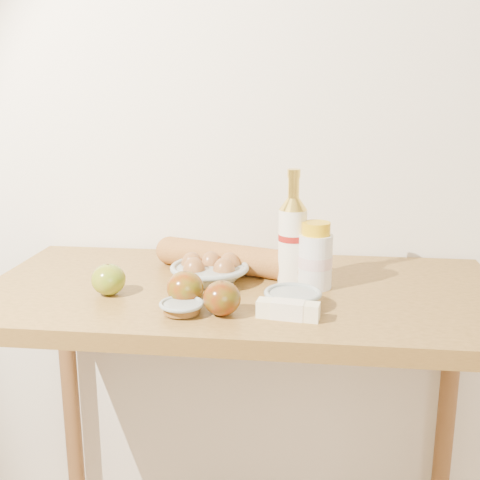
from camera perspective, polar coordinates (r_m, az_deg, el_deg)
name	(u,v)px	position (r m, az deg, el deg)	size (l,w,h in m)	color
back_wall	(256,106)	(1.66, 1.52, 12.56)	(3.50, 0.02, 2.60)	white
table	(242,336)	(1.45, 0.14, -9.08)	(1.20, 0.60, 0.90)	olive
bourbon_bottle	(292,238)	(1.40, 5.00, 0.19)	(0.09, 0.09, 0.27)	white
cream_bottle	(315,258)	(1.39, 7.16, -1.66)	(0.10, 0.10, 0.15)	silver
egg_bowl	(210,271)	(1.43, -2.88, -2.94)	(0.20, 0.20, 0.07)	#96A39F
baguette	(233,259)	(1.49, -0.70, -1.78)	(0.44, 0.21, 0.07)	#BA7A38
apple_yellowgreen	(109,279)	(1.37, -12.36, -3.68)	(0.09, 0.09, 0.07)	olive
apple_redgreen_front	(185,288)	(1.29, -5.22, -4.54)	(0.09, 0.09, 0.07)	#930D08
apple_redgreen_right	(222,298)	(1.22, -1.72, -5.53)	(0.10, 0.10, 0.07)	maroon
sugar_bowl	(182,308)	(1.24, -5.55, -6.39)	(0.12, 0.12, 0.03)	#94A29D
syrup_bowl	(293,298)	(1.28, 5.02, -5.51)	(0.13, 0.13, 0.04)	#92A09B
butter_stick	(288,310)	(1.22, 4.57, -6.63)	(0.13, 0.05, 0.04)	#F9F1C1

